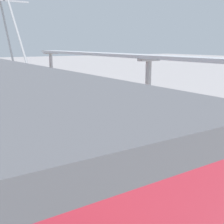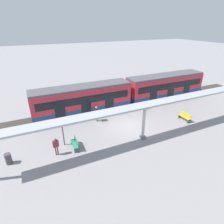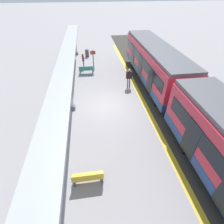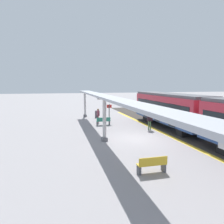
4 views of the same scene
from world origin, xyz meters
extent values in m
plane|color=gray|center=(0.00, 0.00, 0.00)|extent=(176.00, 176.00, 0.00)
cube|color=gold|center=(-2.99, 0.00, 0.00)|extent=(0.40, 31.80, 0.01)
cube|color=#38332D|center=(-4.79, 0.00, 0.00)|extent=(3.20, 43.80, 0.01)
cube|color=#B82838|center=(-4.79, -3.47, 1.94)|extent=(2.60, 11.54, 2.60)
cube|color=navy|center=(-4.79, -3.47, 0.92)|extent=(2.63, 11.56, 0.55)
cube|color=#515156|center=(-4.79, -3.47, 3.36)|extent=(2.39, 11.54, 0.24)
cube|color=black|center=(-3.48, -3.47, 2.25)|extent=(0.03, 10.62, 0.84)
cube|color=black|center=(-3.47, -6.36, 1.69)|extent=(0.04, 1.10, 2.00)
cube|color=black|center=(-3.47, -3.47, 1.69)|extent=(0.04, 1.10, 2.00)
cube|color=black|center=(-3.47, -0.58, 1.69)|extent=(0.04, 1.10, 2.00)
cube|color=black|center=(-4.79, 0.22, 0.32)|extent=(2.21, 0.90, 0.64)
cube|color=black|center=(-4.79, -7.16, 0.32)|extent=(2.21, 0.90, 0.64)
cube|color=slate|center=(2.74, -12.44, 0.15)|extent=(0.44, 0.44, 0.30)
cylinder|color=#B8B5B3|center=(2.74, -12.44, 1.78)|extent=(0.28, 0.28, 2.97)
cube|color=#B8B5B3|center=(2.74, -12.44, 3.33)|extent=(1.10, 0.36, 0.12)
cube|color=slate|center=(2.74, 0.09, 0.15)|extent=(0.44, 0.44, 0.30)
cylinder|color=#B8B5B3|center=(2.74, 0.09, 1.78)|extent=(0.28, 0.28, 2.97)
cube|color=#B8B5B3|center=(2.74, 0.09, 3.33)|extent=(1.10, 0.36, 0.12)
cube|color=#A8AAB2|center=(2.74, 0.08, 3.47)|extent=(1.20, 25.83, 0.16)
cube|color=gold|center=(1.68, 6.34, 0.44)|extent=(1.50, 0.44, 0.04)
cube|color=gold|center=(1.68, 6.53, 0.66)|extent=(1.50, 0.06, 0.40)
cube|color=#4C4C51|center=(2.35, 6.34, 0.21)|extent=(0.10, 0.40, 0.42)
cube|color=#4C4C51|center=(1.01, 6.34, 0.21)|extent=(0.10, 0.40, 0.42)
cube|color=#2B7F67|center=(1.52, -6.17, 0.44)|extent=(1.51, 0.49, 0.04)
cube|color=#2B7F67|center=(1.53, -5.98, 0.66)|extent=(1.50, 0.11, 0.40)
cube|color=#4C4C51|center=(2.19, -6.20, 0.21)|extent=(0.11, 0.40, 0.42)
cube|color=#4C4C51|center=(0.85, -6.15, 0.21)|extent=(0.11, 0.40, 0.42)
cylinder|color=#4A4049|center=(1.32, -11.36, 0.46)|extent=(0.48, 0.48, 0.91)
cylinder|color=#4C4C51|center=(0.69, -6.92, 1.10)|extent=(0.10, 0.10, 2.20)
cube|color=red|center=(0.69, -6.92, 1.95)|extent=(0.56, 0.04, 0.36)
cylinder|color=#486C40|center=(-2.22, -2.67, 0.44)|extent=(0.11, 0.11, 0.88)
cylinder|color=#486C40|center=(-2.40, -2.67, 0.44)|extent=(0.11, 0.11, 0.88)
cube|color=black|center=(-2.31, -2.67, 1.22)|extent=(0.52, 0.24, 0.66)
sphere|color=tan|center=(-2.31, -2.67, 1.67)|extent=(0.24, 0.24, 0.24)
cylinder|color=brown|center=(1.78, -7.68, 0.40)|extent=(0.10, 0.10, 0.80)
cylinder|color=brown|center=(1.80, -7.84, 0.40)|extent=(0.10, 0.10, 0.80)
cube|color=brown|center=(1.79, -7.76, 1.10)|extent=(0.26, 0.49, 0.60)
sphere|color=#916D48|center=(1.79, -7.76, 1.52)|extent=(0.22, 0.22, 0.22)
camera|label=1|loc=(-6.10, -10.36, 4.01)|focal=45.84mm
camera|label=2|loc=(15.01, -8.81, 10.02)|focal=29.70mm
camera|label=3|loc=(1.16, 10.94, 7.83)|focal=27.00mm
camera|label=4|loc=(6.05, 15.46, 4.41)|focal=33.22mm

